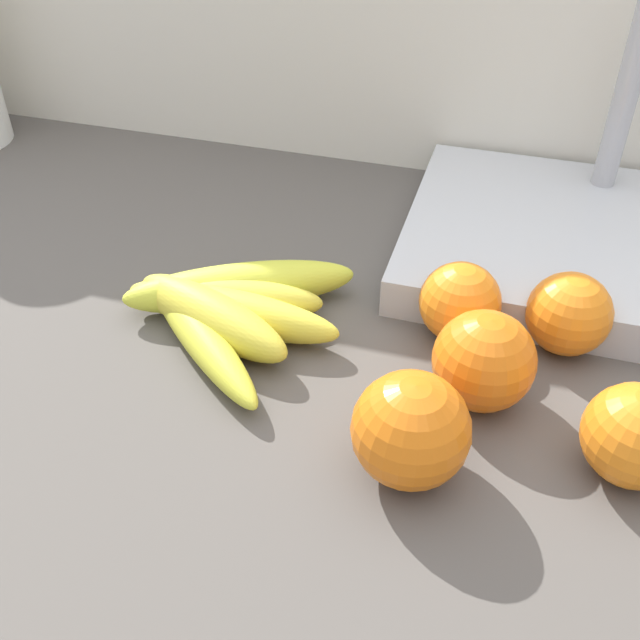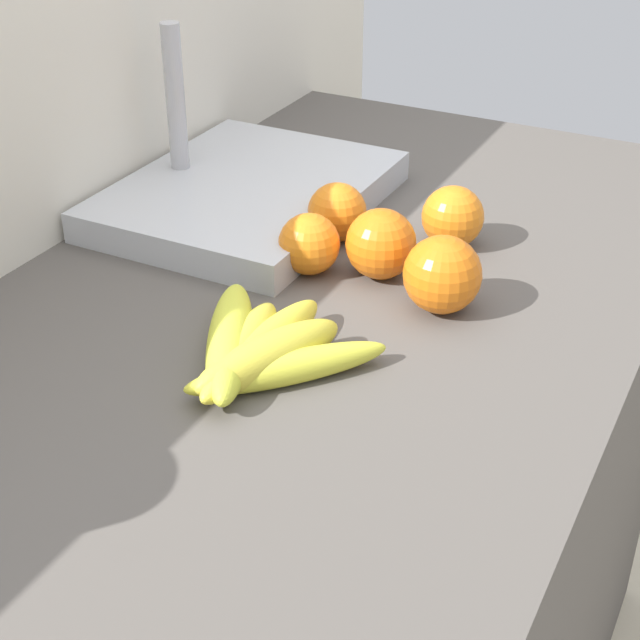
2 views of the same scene
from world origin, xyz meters
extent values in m
cube|color=#514C47|center=(0.00, 0.00, 0.44)|extent=(1.44, 0.67, 0.87)
cube|color=silver|center=(0.00, 0.36, 0.65)|extent=(1.84, 0.06, 1.30)
ellipsoid|color=gold|center=(-0.06, -0.05, 0.89)|extent=(0.17, 0.16, 0.03)
ellipsoid|color=gold|center=(-0.06, -0.03, 0.89)|extent=(0.17, 0.10, 0.04)
ellipsoid|color=yellow|center=(-0.04, -0.01, 0.89)|extent=(0.20, 0.05, 0.04)
ellipsoid|color=gold|center=(-0.05, 0.00, 0.89)|extent=(0.17, 0.08, 0.04)
ellipsoid|color=gold|center=(-0.05, 0.02, 0.89)|extent=(0.20, 0.13, 0.04)
sphere|color=orange|center=(0.23, 0.04, 0.91)|extent=(0.07, 0.07, 0.07)
sphere|color=orange|center=(0.13, -0.12, 0.91)|extent=(0.08, 0.08, 0.08)
sphere|color=orange|center=(0.17, -0.04, 0.91)|extent=(0.08, 0.08, 0.08)
sphere|color=orange|center=(0.28, -0.08, 0.91)|extent=(0.07, 0.07, 0.07)
sphere|color=orange|center=(0.14, 0.04, 0.91)|extent=(0.07, 0.07, 0.07)
cube|color=#B7BABF|center=(0.26, 0.18, 0.89)|extent=(0.37, 0.29, 0.04)
cylinder|color=#B2B2B7|center=(0.26, 0.28, 1.00)|extent=(0.02, 0.02, 0.18)
camera|label=1|loc=(0.17, -0.46, 1.27)|focal=40.65mm
camera|label=2|loc=(-0.70, -0.41, 1.39)|focal=54.33mm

